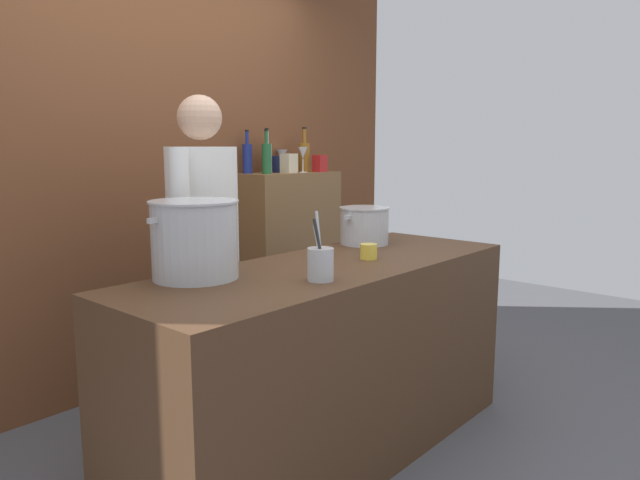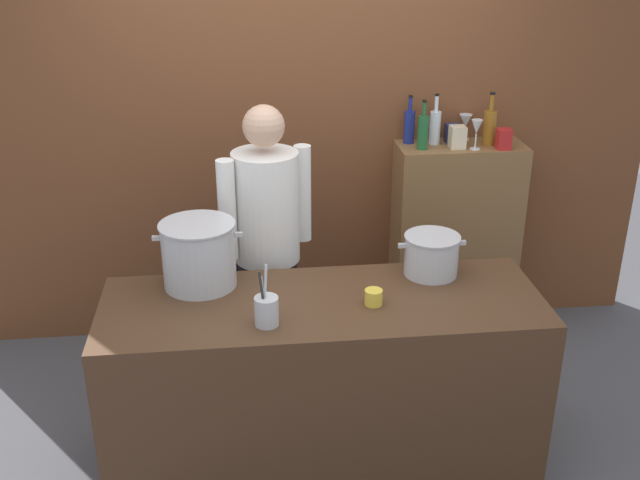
{
  "view_description": "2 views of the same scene",
  "coord_description": "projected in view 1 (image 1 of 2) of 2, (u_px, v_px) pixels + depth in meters",
  "views": [
    {
      "loc": [
        -1.95,
        -1.65,
        1.42
      ],
      "look_at": [
        0.26,
        0.28,
        0.95
      ],
      "focal_mm": 32.77,
      "sensor_mm": 36.0,
      "label": 1
    },
    {
      "loc": [
        -0.35,
        -2.98,
        2.54
      ],
      "look_at": [
        0.02,
        0.32,
        1.06
      ],
      "focal_mm": 42.18,
      "sensor_mm": 36.0,
      "label": 2
    }
  ],
  "objects": [
    {
      "name": "ground_plane",
      "position": [
        328.0,
        452.0,
        2.75
      ],
      "size": [
        8.0,
        8.0,
        0.0
      ],
      "primitive_type": "plane",
      "color": "#4C4C51"
    },
    {
      "name": "brick_back_panel",
      "position": [
        147.0,
        133.0,
        3.42
      ],
      "size": [
        4.4,
        0.1,
        3.0
      ],
      "primitive_type": "cube",
      "color": "brown",
      "rests_on": "ground_plane"
    },
    {
      "name": "prep_counter",
      "position": [
        329.0,
        361.0,
        2.67
      ],
      "size": [
        2.02,
        0.7,
        0.9
      ],
      "primitive_type": "cube",
      "color": "#472D1C",
      "rests_on": "ground_plane"
    },
    {
      "name": "bar_cabinet",
      "position": [
        289.0,
        260.0,
        4.14
      ],
      "size": [
        0.76,
        0.32,
        1.24
      ],
      "primitive_type": "cube",
      "color": "brown",
      "rests_on": "ground_plane"
    },
    {
      "name": "chef",
      "position": [
        203.0,
        242.0,
        2.82
      ],
      "size": [
        0.48,
        0.41,
        1.66
      ],
      "rotation": [
        0.0,
        0.0,
        3.61
      ],
      "color": "black",
      "rests_on": "ground_plane"
    },
    {
      "name": "stockpot_large",
      "position": [
        195.0,
        239.0,
        2.31
      ],
      "size": [
        0.41,
        0.35,
        0.31
      ],
      "color": "#B7BABF",
      "rests_on": "prep_counter"
    },
    {
      "name": "stockpot_small",
      "position": [
        364.0,
        226.0,
        3.14
      ],
      "size": [
        0.33,
        0.27,
        0.2
      ],
      "color": "#B7BABF",
      "rests_on": "prep_counter"
    },
    {
      "name": "utensil_crock",
      "position": [
        320.0,
        263.0,
        2.28
      ],
      "size": [
        0.1,
        0.1,
        0.27
      ],
      "color": "#B7BABF",
      "rests_on": "prep_counter"
    },
    {
      "name": "butter_jar",
      "position": [
        369.0,
        251.0,
        2.73
      ],
      "size": [
        0.08,
        0.08,
        0.07
      ],
      "primitive_type": "cylinder",
      "color": "yellow",
      "rests_on": "prep_counter"
    },
    {
      "name": "wine_bottle_cobalt",
      "position": [
        247.0,
        158.0,
        3.85
      ],
      "size": [
        0.06,
        0.06,
        0.29
      ],
      "color": "navy",
      "rests_on": "bar_cabinet"
    },
    {
      "name": "wine_bottle_amber",
      "position": [
        304.0,
        156.0,
        4.14
      ],
      "size": [
        0.08,
        0.08,
        0.31
      ],
      "color": "#8C5919",
      "rests_on": "bar_cabinet"
    },
    {
      "name": "wine_bottle_clear",
      "position": [
        267.0,
        157.0,
        3.94
      ],
      "size": [
        0.06,
        0.06,
        0.3
      ],
      "color": "silver",
      "rests_on": "bar_cabinet"
    },
    {
      "name": "wine_bottle_green",
      "position": [
        267.0,
        158.0,
        3.81
      ],
      "size": [
        0.06,
        0.06,
        0.29
      ],
      "color": "#1E592D",
      "rests_on": "bar_cabinet"
    },
    {
      "name": "wine_glass_tall",
      "position": [
        303.0,
        154.0,
        4.0
      ],
      "size": [
        0.06,
        0.06,
        0.17
      ],
      "color": "silver",
      "rests_on": "bar_cabinet"
    },
    {
      "name": "wine_glass_wide",
      "position": [
        282.0,
        156.0,
        4.13
      ],
      "size": [
        0.08,
        0.08,
        0.16
      ],
      "color": "silver",
      "rests_on": "bar_cabinet"
    },
    {
      "name": "spice_tin_red",
      "position": [
        320.0,
        163.0,
        4.13
      ],
      "size": [
        0.08,
        0.08,
        0.12
      ],
      "primitive_type": "cube",
      "color": "red",
      "rests_on": "bar_cabinet"
    },
    {
      "name": "spice_tin_cream",
      "position": [
        289.0,
        163.0,
        3.97
      ],
      "size": [
        0.09,
        0.09,
        0.13
      ],
      "primitive_type": "cube",
      "color": "beige",
      "rests_on": "bar_cabinet"
    },
    {
      "name": "spice_tin_navy",
      "position": [
        279.0,
        164.0,
        4.03
      ],
      "size": [
        0.08,
        0.08,
        0.11
      ],
      "primitive_type": "cube",
      "color": "navy",
      "rests_on": "bar_cabinet"
    }
  ]
}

